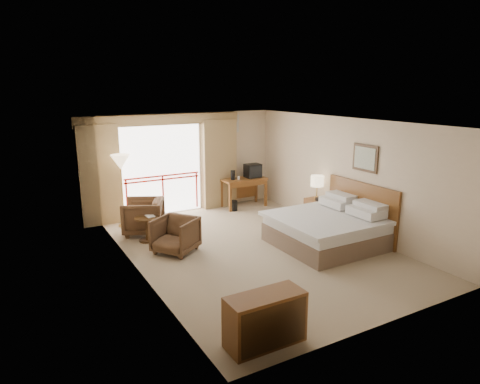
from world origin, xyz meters
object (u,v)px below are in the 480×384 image
nightstand (317,212)px  floor_lamp (121,165)px  tv (253,171)px  side_table (147,225)px  armchair_far (144,233)px  dresser (265,320)px  table_lamp (317,181)px  wastebasket (233,206)px  desk (243,184)px  bed (328,229)px  armchair_near (176,252)px

nightstand → floor_lamp: floor_lamp is taller
tv → side_table: 3.93m
nightstand → side_table: bearing=167.4°
armchair_far → dresser: bearing=27.1°
table_lamp → side_table: size_ratio=1.03×
wastebasket → floor_lamp: size_ratio=0.16×
nightstand → desk: bearing=108.4°
bed → nightstand: size_ratio=3.26×
wastebasket → side_table: 3.10m
tv → table_lamp: bearing=-58.2°
armchair_near → side_table: size_ratio=1.48×
bed → side_table: 4.01m
armchair_near → side_table: 1.06m
table_lamp → side_table: 4.25m
tv → armchair_far: size_ratio=0.48×
table_lamp → dresser: (-3.94, -3.76, -0.74)m
table_lamp → armchair_far: (-4.00, 1.43, -1.10)m
armchair_far → dresser: (0.07, -5.18, 0.36)m
armchair_far → armchair_near: 1.50m
table_lamp → tv: bearing=102.1°
wastebasket → armchair_near: bearing=-140.2°
side_table → floor_lamp: floor_lamp is taller
floor_lamp → dresser: (0.33, -5.96, -1.18)m
armchair_far → floor_lamp: (-0.26, 0.78, 1.54)m
tv → side_table: bearing=-139.2°
armchair_far → side_table: bearing=16.3°
nightstand → tv: 2.48m
bed → desk: (-0.05, 3.64, 0.27)m
table_lamp → floor_lamp: size_ratio=0.32×
desk → nightstand: bearing=-75.7°
floor_lamp → dresser: 6.09m
bed → nightstand: bearing=59.4°
nightstand → dresser: 5.41m
armchair_near → armchair_far: bearing=152.8°
bed → wastebasket: bed is taller
wastebasket → side_table: bearing=-157.6°
wastebasket → dresser: dresser is taller
nightstand → floor_lamp: size_ratio=0.36×
armchair_far → desk: bearing=132.1°
table_lamp → nightstand: bearing=-90.0°
table_lamp → desk: table_lamp is taller
table_lamp → tv: 2.33m
nightstand → armchair_far: nightstand is taller
bed → desk: bed is taller
tv → armchair_far: tv is taller
armchair_near → floor_lamp: bearing=156.3°
bed → floor_lamp: (-3.52, 3.51, 1.17)m
side_table → armchair_near: bearing=-71.0°
armchair_near → dresser: bearing=-38.2°
desk → wastebasket: 0.74m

